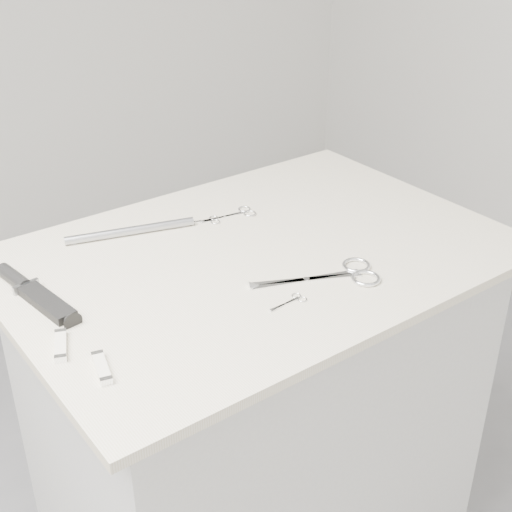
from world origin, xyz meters
TOP-DOWN VIEW (x-y plane):
  - plinth at (0.00, 0.00)m, footprint 0.90×0.60m
  - display_board at (0.00, 0.00)m, footprint 1.00×0.70m
  - large_shears at (0.07, -0.17)m, footprint 0.24×0.15m
  - embroidery_scissors_a at (0.07, 0.16)m, footprint 0.13×0.06m
  - embroidery_scissors_b at (-0.01, 0.18)m, footprint 0.09×0.06m
  - tiny_scissors at (-0.06, -0.19)m, footprint 0.08×0.03m
  - sheathed_knife at (-0.43, 0.11)m, footprint 0.07×0.24m
  - pocket_knife_a at (-0.45, -0.07)m, footprint 0.05×0.08m
  - pocket_knife_b at (-0.42, -0.17)m, footprint 0.04×0.08m
  - metal_rail at (-0.17, 0.22)m, footprint 0.27×0.09m

SIDE VIEW (x-z plane):
  - plinth at x=0.00m, z-range 0.00..0.90m
  - display_board at x=0.00m, z-range 0.90..0.92m
  - tiny_scissors at x=-0.06m, z-range 0.92..0.92m
  - embroidery_scissors_b at x=-0.01m, z-range 0.92..0.92m
  - embroidery_scissors_a at x=0.07m, z-range 0.92..0.92m
  - large_shears at x=0.07m, z-range 0.92..0.93m
  - pocket_knife_a at x=-0.45m, z-range 0.92..0.93m
  - pocket_knife_b at x=-0.42m, z-range 0.92..0.93m
  - sheathed_knife at x=-0.43m, z-range 0.91..0.94m
  - metal_rail at x=-0.17m, z-range 0.92..0.94m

